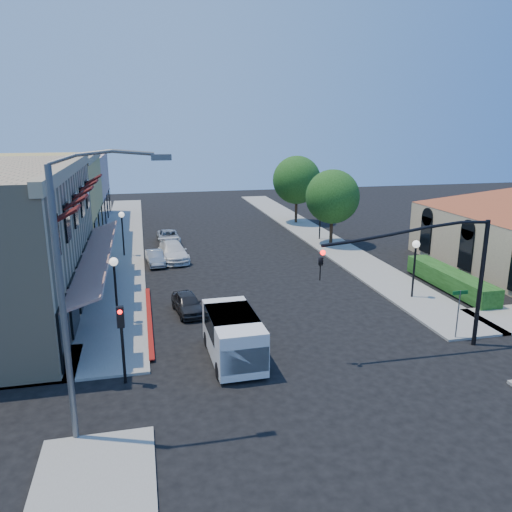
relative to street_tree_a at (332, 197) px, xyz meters
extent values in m
plane|color=black|center=(-8.80, -22.00, -4.19)|extent=(120.00, 120.00, 0.00)
cube|color=gray|center=(-17.55, 5.00, -4.13)|extent=(3.50, 50.00, 0.12)
cube|color=gray|center=(-0.05, 5.00, -4.13)|extent=(3.50, 50.00, 0.12)
cube|color=maroon|center=(-15.70, -14.00, -4.19)|extent=(0.25, 10.00, 0.06)
cube|color=tan|center=(-19.45, -11.00, 3.61)|extent=(0.50, 18.20, 0.60)
cube|color=#561416|center=(-18.40, -11.00, -1.14)|extent=(1.75, 17.00, 0.67)
cube|color=#420E0D|center=(-18.75, -18.00, 2.36)|extent=(1.02, 1.50, 0.60)
cube|color=#420E0D|center=(-18.75, -14.60, 2.36)|extent=(1.02, 1.50, 0.60)
cube|color=#420E0D|center=(-18.75, -11.20, 2.36)|extent=(1.02, 1.50, 0.60)
cube|color=#420E0D|center=(-18.75, -7.80, 2.36)|extent=(1.02, 1.50, 0.60)
cube|color=#420E0D|center=(-18.75, -4.40, 2.36)|extent=(1.02, 1.50, 0.60)
cube|color=black|center=(-19.25, -18.50, -2.59)|extent=(0.12, 2.60, 2.60)
cube|color=black|center=(-19.25, -15.10, -2.59)|extent=(0.12, 2.60, 2.60)
cube|color=black|center=(-19.25, -11.70, -2.59)|extent=(0.12, 2.60, 2.60)
cube|color=black|center=(-19.25, -8.30, -2.59)|extent=(0.12, 2.60, 2.60)
cube|color=black|center=(-19.25, -4.90, -2.59)|extent=(0.12, 2.60, 2.60)
cube|color=tan|center=(-24.30, 4.00, -0.39)|extent=(10.00, 12.00, 7.60)
cube|color=tan|center=(-24.30, 16.00, -0.69)|extent=(10.00, 12.00, 7.00)
cube|color=black|center=(5.65, -10.50, -2.39)|extent=(0.12, 1.40, 2.80)
cube|color=black|center=(5.65, -5.50, -2.39)|extent=(0.12, 1.40, 2.80)
cube|color=#193F12|center=(2.90, -13.00, -4.19)|extent=(1.40, 8.00, 1.10)
cylinder|color=black|center=(0.00, 0.00, -3.14)|extent=(0.28, 0.28, 2.10)
sphere|color=#193F12|center=(0.00, 0.00, 0.01)|extent=(4.56, 4.56, 4.56)
cylinder|color=black|center=(0.00, 10.00, -3.06)|extent=(0.28, 0.28, 2.27)
sphere|color=#193F12|center=(0.00, 10.00, 0.36)|extent=(4.94, 4.94, 4.94)
cylinder|color=black|center=(-0.80, -20.50, -1.19)|extent=(0.20, 0.20, 6.00)
cylinder|color=black|center=(-4.70, -20.50, 1.41)|extent=(7.80, 0.14, 0.14)
imported|color=black|center=(-8.60, -20.50, 0.51)|extent=(0.20, 0.16, 1.00)
sphere|color=#FF0C0C|center=(-8.60, -20.68, 0.81)|extent=(0.22, 0.22, 0.22)
cylinder|color=black|center=(-16.80, -20.50, -2.69)|extent=(0.12, 0.12, 3.00)
cube|color=black|center=(-16.80, -20.65, -1.29)|extent=(0.28, 0.22, 0.85)
sphere|color=#FF0C0C|center=(-16.80, -20.77, -1.04)|extent=(0.18, 0.18, 0.18)
cylinder|color=#595B5E|center=(-18.30, -24.00, 0.31)|extent=(0.20, 0.20, 9.00)
cylinder|color=#595B5E|center=(-16.80, -24.00, 5.06)|extent=(3.00, 0.12, 0.12)
cube|color=#595B5E|center=(-15.10, -24.00, 4.96)|extent=(0.60, 0.25, 0.18)
cylinder|color=#595B5E|center=(-1.30, -19.80, -2.94)|extent=(0.06, 0.06, 2.50)
cube|color=#0C591E|center=(-1.30, -19.80, -1.79)|extent=(0.80, 0.04, 0.18)
cylinder|color=black|center=(-17.30, -14.00, -2.59)|extent=(0.12, 0.12, 3.20)
sphere|color=white|center=(-17.30, -14.00, -0.84)|extent=(0.44, 0.44, 0.44)
cylinder|color=black|center=(-17.30, 0.00, -2.59)|extent=(0.12, 0.12, 3.20)
sphere|color=white|center=(-17.30, 0.00, -0.84)|extent=(0.44, 0.44, 0.44)
cylinder|color=black|center=(-0.30, -14.00, -2.59)|extent=(0.12, 0.12, 3.20)
sphere|color=white|center=(-0.30, -14.00, -0.84)|extent=(0.44, 0.44, 0.44)
cylinder|color=black|center=(-0.30, 2.00, -2.59)|extent=(0.12, 0.12, 3.20)
sphere|color=white|center=(-0.30, 2.00, -0.84)|extent=(0.44, 0.44, 0.44)
cube|color=silver|center=(-12.16, -19.39, -3.08)|extent=(2.12, 4.72, 1.92)
cube|color=silver|center=(-12.12, -21.41, -3.18)|extent=(1.98, 0.68, 1.06)
cube|color=black|center=(-12.13, -21.04, -2.65)|extent=(1.81, 0.14, 0.96)
cube|color=black|center=(-12.17, -19.07, -2.60)|extent=(2.10, 2.81, 0.96)
cylinder|color=black|center=(-13.03, -21.00, -3.84)|extent=(0.28, 0.71, 0.70)
cylinder|color=black|center=(-13.10, -17.81, -3.84)|extent=(0.28, 0.71, 0.70)
cylinder|color=black|center=(-11.22, -20.97, -3.84)|extent=(0.28, 0.71, 0.70)
cylinder|color=black|center=(-11.29, -17.78, -3.84)|extent=(0.28, 0.71, 0.70)
imported|color=black|center=(-13.60, -13.33, -3.63)|extent=(1.78, 3.47, 1.13)
imported|color=#919496|center=(-15.00, -3.00, -3.66)|extent=(1.43, 3.34, 1.07)
imported|color=white|center=(-13.60, -2.00, -3.51)|extent=(2.36, 4.89, 1.37)
imported|color=#ACAEB1|center=(-13.60, 4.00, -3.65)|extent=(2.02, 4.04, 1.10)
camera|label=1|loc=(-15.76, -39.37, 5.91)|focal=35.00mm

